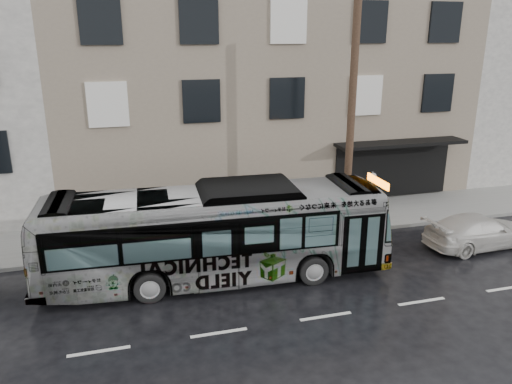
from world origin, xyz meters
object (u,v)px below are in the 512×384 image
Objects in this scene: utility_pole_front at (351,122)px; sign_post at (371,200)px; white_sedan at (479,231)px; bus at (215,233)px.

sign_post is (1.10, 0.00, -3.30)m from utility_pole_front.
white_sedan is (3.27, -2.67, -0.71)m from sign_post.
utility_pole_front is 3.75× the size of sign_post.
white_sedan is at bearing -88.07° from bus.
bus is at bearing 85.12° from white_sedan.
utility_pole_front is 7.12m from bus.
sign_post is 0.54× the size of white_sedan.
sign_post reaches higher than white_sedan.
bus is at bearing -160.33° from sign_post.
utility_pole_front is 6.51m from white_sedan.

